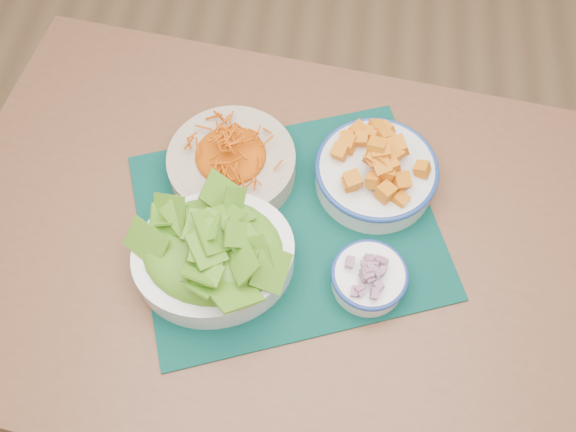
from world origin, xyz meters
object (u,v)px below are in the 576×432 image
object	(u,v)px
squash_bowl	(377,168)
onion_bowl	(369,276)
placemat	(288,225)
lettuce_bowl	(213,252)
carrot_bowl	(231,160)
table	(288,264)

from	to	relation	value
squash_bowl	onion_bowl	size ratio (longest dim) A/B	1.62
placemat	lettuce_bowl	size ratio (longest dim) A/B	1.57
carrot_bowl	onion_bowl	world-z (taller)	carrot_bowl
table	onion_bowl	bearing A→B (deg)	-18.10
placemat	lettuce_bowl	bearing A→B (deg)	-160.92
table	placemat	distance (m)	0.10
table	lettuce_bowl	world-z (taller)	lettuce_bowl
squash_bowl	lettuce_bowl	bearing A→B (deg)	-142.71
placemat	onion_bowl	xyz separation A→B (m)	(0.14, -0.10, 0.03)
placemat	squash_bowl	world-z (taller)	squash_bowl
onion_bowl	lettuce_bowl	bearing A→B (deg)	179.18
onion_bowl	carrot_bowl	bearing A→B (deg)	143.29
placemat	squash_bowl	distance (m)	0.18
placemat	carrot_bowl	size ratio (longest dim) A/B	2.16
carrot_bowl	squash_bowl	size ratio (longest dim) A/B	0.92
table	onion_bowl	size ratio (longest dim) A/B	8.32
placemat	onion_bowl	world-z (taller)	onion_bowl
squash_bowl	carrot_bowl	bearing A→B (deg)	-178.37
placemat	squash_bowl	size ratio (longest dim) A/B	1.99
lettuce_bowl	placemat	bearing A→B (deg)	21.00
carrot_bowl	table	bearing A→B (deg)	-47.31
placemat	squash_bowl	bearing A→B (deg)	14.91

